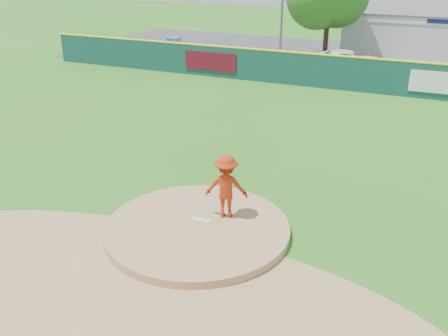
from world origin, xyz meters
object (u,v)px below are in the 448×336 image
at_px(pitcher, 226,187).
at_px(pool_building_grp, 448,33).
at_px(van, 349,62).
at_px(playground_slide, 173,46).

bearing_deg(pitcher, pool_building_grp, -115.88).
bearing_deg(van, pool_building_grp, -43.00).
distance_m(pitcher, playground_slide, 26.46).
xyz_separation_m(van, playground_slide, (-13.76, 0.74, -0.06)).
relative_size(pool_building_grp, playground_slide, 6.03).
relative_size(pitcher, playground_slide, 0.79).
bearing_deg(van, pitcher, 169.43).
bearing_deg(playground_slide, van, -3.08).
bearing_deg(van, playground_slide, 75.40).
height_order(van, pool_building_grp, pool_building_grp).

